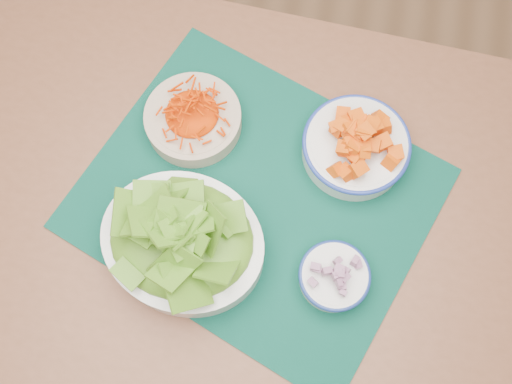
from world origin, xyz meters
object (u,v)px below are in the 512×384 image
table (219,218)px  placemat (256,198)px  squash_bowl (357,144)px  onion_bowl (334,276)px  carrot_bowl (193,117)px  lettuce_bowl (182,239)px

table → placemat: (0.07, 0.02, 0.10)m
squash_bowl → onion_bowl: size_ratio=1.73×
carrot_bowl → onion_bowl: bearing=-39.4°
placemat → carrot_bowl: 0.18m
carrot_bowl → lettuce_bowl: size_ratio=0.68×
table → squash_bowl: bearing=34.7°
placemat → onion_bowl: bearing=-17.3°
squash_bowl → onion_bowl: squash_bowl is taller
placemat → carrot_bowl: (-0.14, 0.12, 0.03)m
squash_bowl → lettuce_bowl: bearing=-138.8°
table → carrot_bowl: 0.20m
table → carrot_bowl: carrot_bowl is taller
squash_bowl → table: bearing=-148.5°
squash_bowl → lettuce_bowl: (-0.26, -0.23, 0.02)m
table → onion_bowl: 0.27m
carrot_bowl → onion_bowl: size_ratio=1.57×
carrot_bowl → squash_bowl: (0.29, -0.00, 0.01)m
carrot_bowl → lettuce_bowl: bearing=-81.1°
carrot_bowl → squash_bowl: bearing=-0.6°
onion_bowl → placemat: bearing=142.0°
placemat → carrot_bowl: bearing=159.8°
placemat → squash_bowl: size_ratio=2.47×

